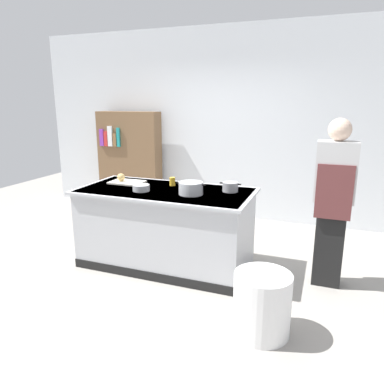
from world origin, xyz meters
name	(u,v)px	position (x,y,z in m)	size (l,w,h in m)	color
ground_plane	(166,263)	(0.00, 0.00, 0.00)	(10.00, 10.00, 0.00)	#9E9991
back_wall	(219,125)	(0.00, 2.10, 1.50)	(6.40, 0.12, 3.00)	silver
counter_island	(166,226)	(0.00, 0.00, 0.47)	(1.98, 0.98, 0.90)	#B7BABF
cutting_board	(127,182)	(-0.58, 0.15, 0.91)	(0.40, 0.28, 0.02)	silver
onion	(121,177)	(-0.66, 0.15, 0.97)	(0.09, 0.09, 0.09)	tan
stock_pot	(191,188)	(0.34, -0.08, 0.97)	(0.33, 0.26, 0.13)	#B7BABF
sauce_pan	(230,187)	(0.71, 0.19, 0.95)	(0.24, 0.17, 0.11)	#99999E
mixing_bowl	(141,188)	(-0.23, -0.14, 0.94)	(0.19, 0.19, 0.07)	#B7BABF
juice_cup	(172,181)	(-0.01, 0.22, 0.95)	(0.07, 0.07, 0.10)	yellow
trash_bin	(262,304)	(1.29, -0.92, 0.26)	(0.47, 0.47, 0.53)	white
person_chef	(333,200)	(1.77, 0.16, 0.91)	(0.38, 0.25, 1.72)	black
bookshelf	(130,162)	(-1.50, 1.80, 0.85)	(1.10, 0.31, 1.70)	brown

